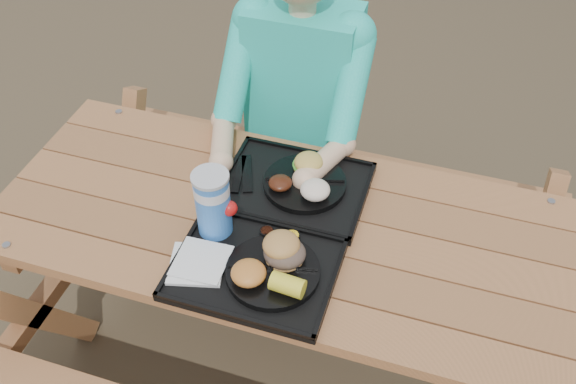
% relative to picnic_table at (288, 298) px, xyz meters
% --- Properties ---
extents(ground, '(60.00, 60.00, 0.00)m').
position_rel_picnic_table_xyz_m(ground, '(0.00, 0.00, -0.38)').
color(ground, '#999999').
rests_on(ground, ground).
extents(picnic_table, '(1.80, 1.49, 0.75)m').
position_rel_picnic_table_xyz_m(picnic_table, '(0.00, 0.00, 0.00)').
color(picnic_table, '#999999').
rests_on(picnic_table, ground).
extents(tray_near, '(0.45, 0.35, 0.02)m').
position_rel_picnic_table_xyz_m(tray_near, '(-0.03, -0.21, 0.39)').
color(tray_near, black).
rests_on(tray_near, picnic_table).
extents(tray_far, '(0.45, 0.35, 0.02)m').
position_rel_picnic_table_xyz_m(tray_far, '(-0.02, 0.14, 0.39)').
color(tray_far, black).
rests_on(tray_far, picnic_table).
extents(plate_near, '(0.26, 0.26, 0.02)m').
position_rel_picnic_table_xyz_m(plate_near, '(0.02, -0.21, 0.41)').
color(plate_near, black).
rests_on(plate_near, tray_near).
extents(plate_far, '(0.26, 0.26, 0.02)m').
position_rel_picnic_table_xyz_m(plate_far, '(0.01, 0.15, 0.41)').
color(plate_far, black).
rests_on(plate_far, tray_far).
extents(napkin_stack, '(0.18, 0.18, 0.02)m').
position_rel_picnic_table_xyz_m(napkin_stack, '(-0.19, -0.25, 0.40)').
color(napkin_stack, white).
rests_on(napkin_stack, tray_near).
extents(soda_cup, '(0.10, 0.10, 0.20)m').
position_rel_picnic_table_xyz_m(soda_cup, '(-0.19, -0.10, 0.50)').
color(soda_cup, blue).
rests_on(soda_cup, tray_near).
extents(condiment_bbq, '(0.04, 0.04, 0.03)m').
position_rel_picnic_table_xyz_m(condiment_bbq, '(-0.04, -0.09, 0.41)').
color(condiment_bbq, black).
rests_on(condiment_bbq, tray_near).
extents(condiment_mustard, '(0.05, 0.05, 0.03)m').
position_rel_picnic_table_xyz_m(condiment_mustard, '(0.04, -0.08, 0.41)').
color(condiment_mustard, yellow).
rests_on(condiment_mustard, tray_near).
extents(sandwich, '(0.11, 0.11, 0.11)m').
position_rel_picnic_table_xyz_m(sandwich, '(0.04, -0.17, 0.47)').
color(sandwich, '#C28744').
rests_on(sandwich, plate_near).
extents(mac_cheese, '(0.10, 0.10, 0.05)m').
position_rel_picnic_table_xyz_m(mac_cheese, '(-0.03, -0.26, 0.44)').
color(mac_cheese, orange).
rests_on(mac_cheese, plate_near).
extents(corn_cob, '(0.10, 0.10, 0.05)m').
position_rel_picnic_table_xyz_m(corn_cob, '(0.09, -0.27, 0.44)').
color(corn_cob, yellow).
rests_on(corn_cob, plate_near).
extents(cutlery_far, '(0.09, 0.17, 0.01)m').
position_rel_picnic_table_xyz_m(cutlery_far, '(-0.18, 0.15, 0.40)').
color(cutlery_far, black).
rests_on(cutlery_far, tray_far).
extents(burger, '(0.10, 0.10, 0.09)m').
position_rel_picnic_table_xyz_m(burger, '(0.00, 0.21, 0.46)').
color(burger, gold).
rests_on(burger, plate_far).
extents(baked_beans, '(0.07, 0.07, 0.03)m').
position_rel_picnic_table_xyz_m(baked_beans, '(-0.06, 0.10, 0.43)').
color(baked_beans, '#451C0D').
rests_on(baked_beans, plate_far).
extents(potato_salad, '(0.09, 0.09, 0.05)m').
position_rel_picnic_table_xyz_m(potato_salad, '(0.05, 0.10, 0.44)').
color(potato_salad, white).
rests_on(potato_salad, plate_far).
extents(diner, '(0.48, 0.84, 1.28)m').
position_rel_picnic_table_xyz_m(diner, '(-0.13, 0.57, 0.27)').
color(diner, teal).
rests_on(diner, ground).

